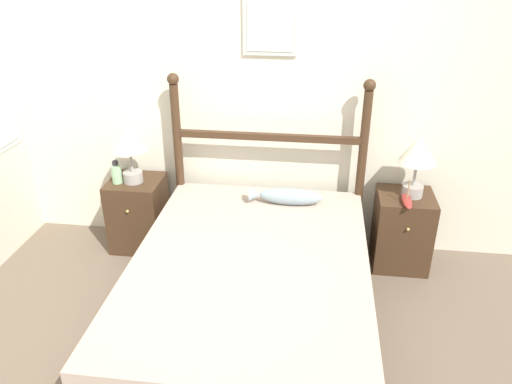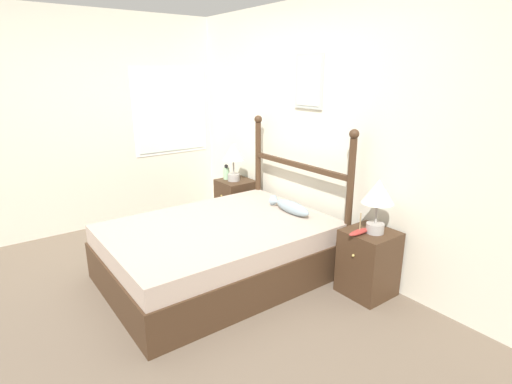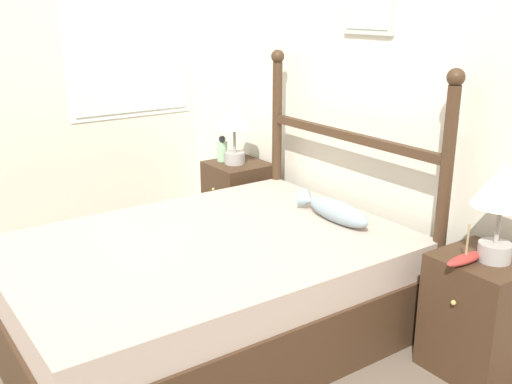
% 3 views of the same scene
% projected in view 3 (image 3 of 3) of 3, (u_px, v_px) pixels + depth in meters
% --- Properties ---
extents(ground_plane, '(16.00, 16.00, 0.00)m').
position_uv_depth(ground_plane, '(108.00, 379.00, 2.80)').
color(ground_plane, brown).
extents(wall_back, '(6.40, 0.08, 2.55)m').
position_uv_depth(wall_back, '(385.00, 78.00, 3.36)').
color(wall_back, beige).
rests_on(wall_back, ground_plane).
extents(bed, '(1.45, 2.01, 0.52)m').
position_uv_depth(bed, '(206.00, 288.00, 3.13)').
color(bed, '#3D2819').
rests_on(bed, ground_plane).
extents(headboard, '(1.47, 0.09, 1.39)m').
position_uv_depth(headboard, '(348.00, 165.00, 3.50)').
color(headboard, '#3D2819').
rests_on(headboard, ground_plane).
extents(nightstand_left, '(0.40, 0.42, 0.58)m').
position_uv_depth(nightstand_left, '(238.00, 201.00, 4.40)').
color(nightstand_left, '#3D2819').
rests_on(nightstand_left, ground_plane).
extents(nightstand_right, '(0.40, 0.42, 0.58)m').
position_uv_depth(nightstand_right, '(479.00, 315.00, 2.79)').
color(nightstand_right, '#3D2819').
rests_on(nightstand_right, ground_plane).
extents(table_lamp_left, '(0.27, 0.27, 0.46)m').
position_uv_depth(table_lamp_left, '(234.00, 119.00, 4.20)').
color(table_lamp_left, gray).
rests_on(table_lamp_left, nightstand_left).
extents(table_lamp_right, '(0.27, 0.27, 0.46)m').
position_uv_depth(table_lamp_right, '(502.00, 192.00, 2.58)').
color(table_lamp_right, gray).
rests_on(table_lamp_right, nightstand_right).
extents(bottle, '(0.08, 0.08, 0.19)m').
position_uv_depth(bottle, '(222.00, 150.00, 4.34)').
color(bottle, '#99C699').
rests_on(bottle, nightstand_left).
extents(model_boat, '(0.07, 0.24, 0.19)m').
position_uv_depth(model_boat, '(466.00, 258.00, 2.65)').
color(model_boat, maroon).
rests_on(model_boat, nightstand_right).
extents(fish_pillow, '(0.52, 0.12, 0.12)m').
position_uv_depth(fish_pillow, '(334.00, 210.00, 3.31)').
color(fish_pillow, '#8499A3').
rests_on(fish_pillow, bed).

